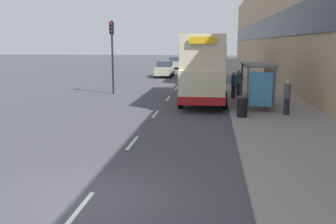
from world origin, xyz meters
TOP-DOWN VIEW (x-y plane):
  - ground_plane at (0.00, 0.00)m, footprint 220.00×220.00m
  - pavement at (6.50, 38.50)m, footprint 5.00×93.00m
  - terrace_facade at (10.49, 38.50)m, footprint 3.10×93.00m
  - lane_mark_0 at (0.00, -0.49)m, footprint 0.12×2.00m
  - lane_mark_1 at (0.00, 5.45)m, footprint 0.12×2.00m
  - lane_mark_2 at (0.00, 11.40)m, footprint 0.12×2.00m
  - lane_mark_3 at (0.00, 17.35)m, footprint 0.12×2.00m
  - lane_mark_4 at (0.00, 23.29)m, footprint 0.12×2.00m
  - bus_shelter at (5.77, 13.37)m, footprint 1.60×4.20m
  - double_decker_bus_near at (2.47, 16.70)m, footprint 2.85×10.26m
  - double_decker_bus_ahead at (2.65, 30.75)m, footprint 2.85×10.53m
  - car_0 at (-2.60, 48.32)m, footprint 2.00×4.04m
  - car_1 at (-2.35, 33.94)m, footprint 1.97×4.51m
  - car_2 at (2.13, 43.69)m, footprint 2.00×3.84m
  - pedestrian_at_shelter at (5.93, 18.55)m, footprint 0.35×0.35m
  - pedestrian_1 at (4.46, 16.89)m, footprint 0.35×0.35m
  - pedestrian_2 at (4.90, 18.47)m, footprint 0.36×0.36m
  - pedestrian_3 at (6.88, 11.33)m, footprint 0.36×0.36m
  - litter_bin at (4.55, 10.51)m, footprint 0.55×0.55m
  - traffic_light_far_kerb at (-4.40, 19.17)m, footprint 0.30×0.32m

SIDE VIEW (x-z plane):
  - ground_plane at x=0.00m, z-range 0.00..0.00m
  - lane_mark_0 at x=0.00m, z-range 0.00..0.01m
  - lane_mark_1 at x=0.00m, z-range 0.00..0.01m
  - lane_mark_2 at x=0.00m, z-range 0.00..0.01m
  - lane_mark_3 at x=0.00m, z-range 0.00..0.01m
  - lane_mark_4 at x=0.00m, z-range 0.00..0.01m
  - pavement at x=6.50m, z-range 0.00..0.14m
  - litter_bin at x=4.55m, z-range 0.14..1.19m
  - car_0 at x=-2.60m, z-range -0.01..1.69m
  - car_2 at x=2.13m, z-range -0.02..1.78m
  - car_1 at x=-2.35m, z-range -0.01..1.79m
  - pedestrian_at_shelter at x=5.93m, z-range 0.16..1.94m
  - pedestrian_1 at x=4.46m, z-range 0.16..1.95m
  - pedestrian_3 at x=6.88m, z-range 0.16..1.97m
  - pedestrian_2 at x=4.90m, z-range 0.16..1.98m
  - bus_shelter at x=5.77m, z-range 0.64..3.12m
  - double_decker_bus_near at x=2.47m, z-range 0.13..4.43m
  - double_decker_bus_ahead at x=2.65m, z-range 0.13..4.43m
  - traffic_light_far_kerb at x=-4.40m, z-range 0.91..6.35m
  - terrace_facade at x=10.49m, z-range 0.00..12.14m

